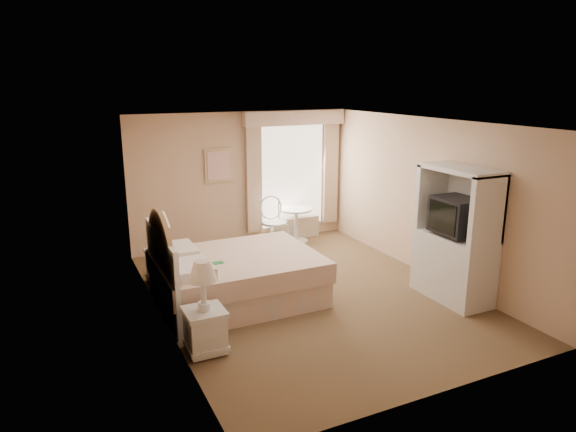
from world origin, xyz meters
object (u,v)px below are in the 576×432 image
nightstand_far (161,257)px  round_table (296,219)px  cafe_chair (273,218)px  armoire (455,245)px  nightstand_near (205,319)px  bed (230,277)px

nightstand_far → round_table: bearing=19.9°
cafe_chair → armoire: (1.39, -3.24, 0.23)m
nightstand_near → cafe_chair: bearing=54.8°
round_table → bed: bearing=-134.4°
bed → nightstand_near: 1.42m
bed → round_table: bearing=45.6°
bed → cafe_chair: bed is taller
round_table → nightstand_far: bearing=-160.1°
bed → nightstand_far: bearing=123.0°
nightstand_far → bed: bearing=-57.0°
nightstand_near → armoire: armoire is taller
nightstand_near → cafe_chair: 3.93m
nightstand_far → armoire: (3.65, -2.36, 0.37)m
nightstand_near → armoire: (3.65, -0.03, 0.38)m
nightstand_far → round_table: size_ratio=1.68×
armoire → cafe_chair: bearing=113.2°
nightstand_far → cafe_chair: (2.27, 0.88, 0.15)m
nightstand_near → armoire: 3.67m
cafe_chair → armoire: armoire is taller
round_table → cafe_chair: bearing=-165.7°
bed → round_table: 2.99m
nightstand_near → bed: bearing=59.1°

